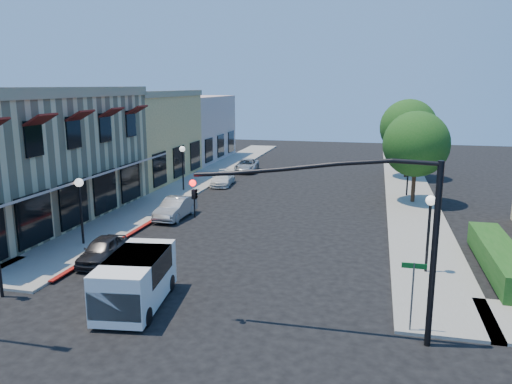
% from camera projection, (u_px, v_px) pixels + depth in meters
% --- Properties ---
extents(ground, '(120.00, 120.00, 0.00)m').
position_uv_depth(ground, '(177.00, 339.00, 16.46)').
color(ground, black).
rests_on(ground, ground).
extents(sidewalk_left, '(3.50, 50.00, 0.12)m').
position_uv_depth(sidewalk_left, '(202.00, 179.00, 44.12)').
color(sidewalk_left, gray).
rests_on(sidewalk_left, ground).
extents(sidewalk_right, '(3.50, 50.00, 0.12)m').
position_uv_depth(sidewalk_right, '(408.00, 188.00, 40.10)').
color(sidewalk_right, gray).
rests_on(sidewalk_right, ground).
extents(curb_red_strip, '(0.25, 10.00, 0.06)m').
position_uv_depth(curb_red_strip, '(111.00, 248.00, 25.65)').
color(curb_red_strip, maroon).
rests_on(curb_red_strip, ground).
extents(corner_brick_building, '(11.77, 18.20, 8.10)m').
position_uv_depth(corner_brick_building, '(3.00, 157.00, 29.61)').
color(corner_brick_building, '#D0BB8C').
rests_on(corner_brick_building, ground).
extents(yellow_stucco_building, '(10.00, 12.00, 7.60)m').
position_uv_depth(yellow_stucco_building, '(125.00, 136.00, 43.93)').
color(yellow_stucco_building, tan).
rests_on(yellow_stucco_building, ground).
extents(pink_stucco_building, '(10.00, 12.00, 7.00)m').
position_uv_depth(pink_stucco_building, '(177.00, 128.00, 55.39)').
color(pink_stucco_building, tan).
rests_on(pink_stucco_building, ground).
extents(hedge, '(1.40, 8.00, 1.10)m').
position_uv_depth(hedge, '(498.00, 272.00, 22.33)').
color(hedge, '#194C15').
rests_on(hedge, ground).
extents(street_tree_a, '(4.56, 4.56, 6.48)m').
position_uv_depth(street_tree_a, '(416.00, 144.00, 34.47)').
color(street_tree_a, black).
rests_on(street_tree_a, ground).
extents(street_tree_b, '(4.94, 4.94, 7.02)m').
position_uv_depth(street_tree_b, '(408.00, 127.00, 43.90)').
color(street_tree_b, black).
rests_on(street_tree_b, ground).
extents(signal_mast_arm, '(8.01, 0.39, 6.00)m').
position_uv_depth(signal_mast_arm, '(365.00, 219.00, 15.68)').
color(signal_mast_arm, black).
rests_on(signal_mast_arm, ground).
extents(street_name_sign, '(0.80, 0.06, 2.50)m').
position_uv_depth(street_name_sign, '(413.00, 286.00, 16.48)').
color(street_name_sign, '#595B5E').
rests_on(street_name_sign, ground).
extents(lamppost_left_near, '(0.44, 0.44, 3.57)m').
position_uv_depth(lamppost_left_near, '(80.00, 194.00, 25.44)').
color(lamppost_left_near, black).
rests_on(lamppost_left_near, ground).
extents(lamppost_left_far, '(0.44, 0.44, 3.57)m').
position_uv_depth(lamppost_left_far, '(182.00, 157.00, 38.74)').
color(lamppost_left_far, black).
rests_on(lamppost_left_far, ground).
extents(lamppost_right_near, '(0.44, 0.44, 3.57)m').
position_uv_depth(lamppost_right_near, '(430.00, 214.00, 21.54)').
color(lamppost_right_near, black).
rests_on(lamppost_right_near, ground).
extents(lamppost_right_far, '(0.44, 0.44, 3.57)m').
position_uv_depth(lamppost_right_far, '(409.00, 161.00, 36.75)').
color(lamppost_right_far, black).
rests_on(lamppost_right_far, ground).
extents(white_van, '(2.49, 4.65, 1.97)m').
position_uv_depth(white_van, '(135.00, 278.00, 18.63)').
color(white_van, white).
rests_on(white_van, ground).
extents(parked_car_a, '(1.76, 3.63, 1.20)m').
position_uv_depth(parked_car_a, '(102.00, 250.00, 23.46)').
color(parked_car_a, black).
rests_on(parked_car_a, ground).
extents(parked_car_b, '(1.53, 4.00, 1.30)m').
position_uv_depth(parked_car_b, '(175.00, 208.00, 31.23)').
color(parked_car_b, '#989A9D').
rests_on(parked_car_b, ground).
extents(parked_car_c, '(1.87, 3.93, 1.11)m').
position_uv_depth(parked_car_c, '(223.00, 179.00, 41.53)').
color(parked_car_c, silver).
rests_on(parked_car_c, ground).
extents(parked_car_d, '(2.44, 4.49, 1.20)m').
position_uv_depth(parked_car_d, '(247.00, 165.00, 48.11)').
color(parked_car_d, '#A1A3A6').
rests_on(parked_car_d, ground).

